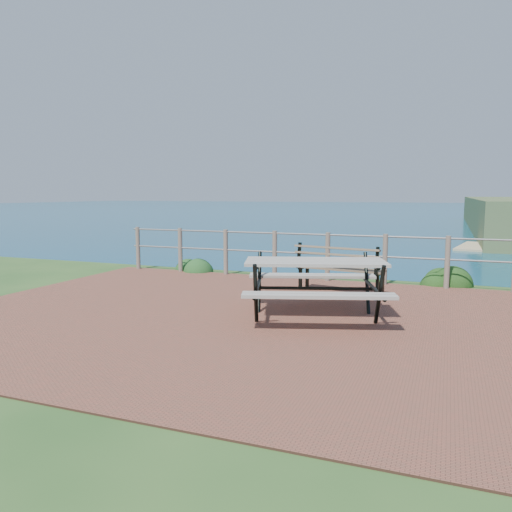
{
  "coord_description": "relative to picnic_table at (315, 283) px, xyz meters",
  "views": [
    {
      "loc": [
        2.29,
        -6.65,
        1.81
      ],
      "look_at": [
        -0.75,
        1.21,
        0.75
      ],
      "focal_mm": 35.0,
      "sensor_mm": 36.0,
      "label": 1
    }
  ],
  "objects": [
    {
      "name": "shrub_lip_east",
      "position": [
        1.78,
        3.65,
        -0.53
      ],
      "size": [
        0.88,
        0.88,
        0.66
      ],
      "primitive_type": "ellipsoid",
      "color": "#1A3A12",
      "rests_on": "ground"
    },
    {
      "name": "shrub_lip_west",
      "position": [
        -3.85,
        3.44,
        -0.53
      ],
      "size": [
        0.77,
        0.77,
        0.52
      ],
      "primitive_type": "ellipsoid",
      "color": "#1B491E",
      "rests_on": "ground"
    },
    {
      "name": "ocean",
      "position": [
        -0.53,
        199.75,
        -0.53
      ],
      "size": [
        1200.0,
        1200.0,
        0.0
      ],
      "primitive_type": "plane",
      "color": "#14637B",
      "rests_on": "ground"
    },
    {
      "name": "park_bench",
      "position": [
        -0.03,
        1.98,
        0.06
      ],
      "size": [
        1.63,
        0.67,
        0.9
      ],
      "rotation": [
        0.0,
        0.0,
        -0.18
      ],
      "color": "brown",
      "rests_on": "ground"
    },
    {
      "name": "picnic_table",
      "position": [
        0.0,
        0.0,
        0.0
      ],
      "size": [
        2.14,
        1.66,
        0.84
      ],
      "rotation": [
        0.0,
        0.0,
        0.31
      ],
      "color": "gray",
      "rests_on": "ground"
    },
    {
      "name": "safety_railing",
      "position": [
        -0.53,
        3.1,
        0.04
      ],
      "size": [
        9.4,
        0.1,
        1.0
      ],
      "color": "#6B5B4C",
      "rests_on": "ground"
    },
    {
      "name": "ground",
      "position": [
        -0.53,
        -0.25,
        -0.53
      ],
      "size": [
        10.0,
        7.0,
        0.12
      ],
      "primitive_type": "cube",
      "color": "brown",
      "rests_on": "ground"
    }
  ]
}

